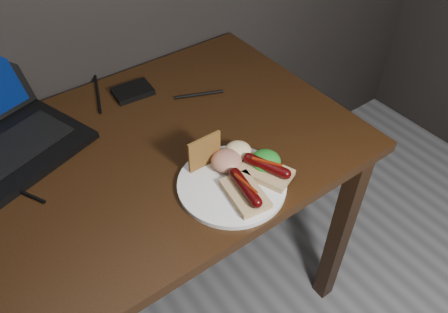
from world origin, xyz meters
The scene contains 10 objects.
desk centered at (0.00, 1.38, 0.66)m, with size 1.40×0.70×0.75m.
hard_drive centered at (0.26, 1.61, 0.76)m, with size 0.11×0.08×0.02m, color black.
desk_cables centered at (-0.04, 1.54, 0.75)m, with size 1.05×0.43×0.01m.
plate centered at (0.28, 1.16, 0.76)m, with size 0.25×0.25×0.01m, color white.
bread_sausage_center centered at (0.27, 1.11, 0.78)m, with size 0.09×0.12×0.04m.
bread_sausage_right centered at (0.35, 1.13, 0.78)m, with size 0.11×0.13×0.04m.
crispbread centered at (0.26, 1.24, 0.80)m, with size 0.09×0.01×0.09m, color olive.
salad_greens centered at (0.37, 1.15, 0.78)m, with size 0.07×0.07×0.04m, color #145E12.
salsa_mound centered at (0.30, 1.21, 0.78)m, with size 0.07×0.07×0.04m, color maroon.
coleslaw_mound centered at (0.34, 1.22, 0.78)m, with size 0.06×0.06×0.04m, color white.
Camera 1 is at (-0.13, 0.63, 1.48)m, focal length 35.00 mm.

